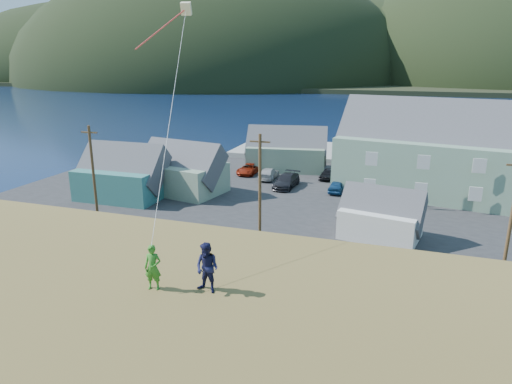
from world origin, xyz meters
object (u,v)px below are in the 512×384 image
kite_flyer_green (153,267)px  kite_flyer_navy (207,268)px  wharf (319,152)px  shed_palegreen_near (181,170)px  shed_teal (123,174)px  shed_palegreen_far (287,150)px  shed_white (381,215)px

kite_flyer_green → kite_flyer_navy: (1.80, 0.40, 0.08)m
wharf → shed_palegreen_near: 28.30m
shed_teal → kite_flyer_navy: 36.89m
shed_palegreen_far → kite_flyer_navy: bearing=-87.7°
shed_teal → shed_white: size_ratio=1.25×
shed_white → kite_flyer_green: (-6.19, -25.51, 5.91)m
shed_palegreen_near → shed_palegreen_far: bearing=70.7°
kite_flyer_green → shed_palegreen_near: bearing=104.8°
wharf → shed_white: shed_white is taller
shed_white → kite_flyer_navy: 26.18m
shed_palegreen_far → kite_flyer_green: 48.11m
shed_teal → kite_flyer_green: 36.10m
shed_white → shed_palegreen_far: bearing=133.2°
shed_white → kite_flyer_green: kite_flyer_green is taller
kite_flyer_navy → shed_teal: bearing=139.1°
wharf → kite_flyer_navy: bearing=-82.9°
shed_teal → shed_white: (27.34, -3.28, -0.65)m
wharf → kite_flyer_green: bearing=-84.7°
wharf → shed_white: bearing=-70.7°
shed_palegreen_near → kite_flyer_navy: (17.99, -32.26, 5.40)m
shed_palegreen_far → kite_flyer_green: (7.72, -47.20, 5.21)m
shed_palegreen_far → kite_flyer_navy: (9.52, -46.80, 5.29)m
kite_flyer_green → shed_white: bearing=64.8°
kite_flyer_green → kite_flyer_navy: kite_flyer_navy is taller
shed_palegreen_near → kite_flyer_navy: kite_flyer_navy is taller
wharf → kite_flyer_green: (5.45, -58.75, 7.53)m
shed_teal → wharf: bearing=61.9°
kite_flyer_green → kite_flyer_navy: bearing=1.0°
shed_palegreen_near → shed_white: size_ratio=1.44×
shed_teal → kite_flyer_green: (21.15, -28.78, 5.26)m
shed_teal → shed_palegreen_near: size_ratio=0.87×
wharf → shed_teal: bearing=-117.7°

